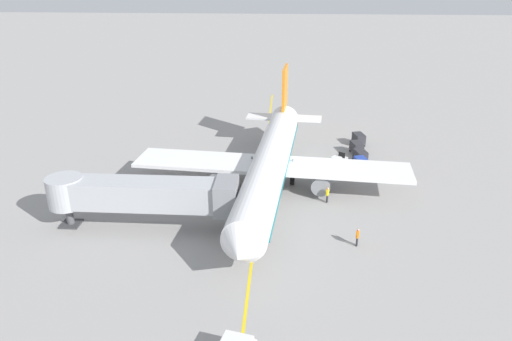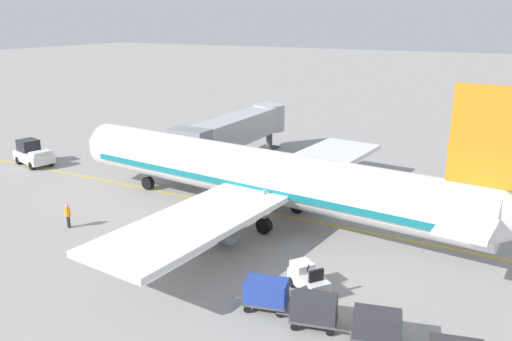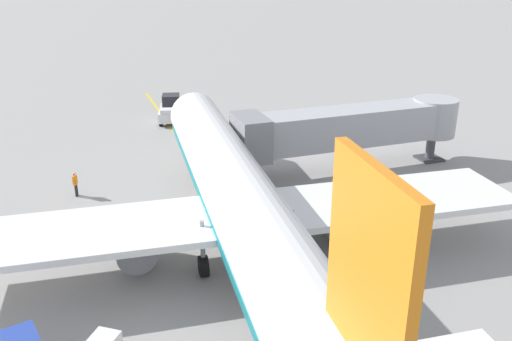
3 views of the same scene
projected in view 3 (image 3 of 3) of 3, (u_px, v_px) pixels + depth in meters
The scene contains 7 objects.
ground_plane at pixel (268, 263), 28.86m from camera, with size 400.00×400.00×0.00m, color gray.
gate_lead_in_line at pixel (268, 263), 28.86m from camera, with size 0.24×80.00×0.01m, color gold.
parked_airliner at pixel (240, 200), 28.66m from camera, with size 30.35×37.35×10.63m.
jet_bridge at pixel (351, 126), 39.89m from camera, with size 17.65×3.50×4.98m.
pushback_tractor at pixel (171, 110), 52.96m from camera, with size 3.17×4.79×2.40m.
ground_crew_wing_walker at pixel (121, 233), 29.94m from camera, with size 0.36×0.70×1.69m.
ground_crew_loader at pixel (75, 183), 36.51m from camera, with size 0.34×0.72×1.69m.
Camera 3 is at (-9.00, -23.34, 15.20)m, focal length 38.43 mm.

